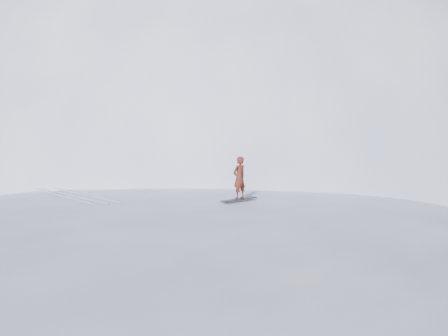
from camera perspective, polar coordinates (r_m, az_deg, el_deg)
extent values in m
plane|color=white|center=(13.46, -9.24, -15.92)|extent=(400.00, 400.00, 0.00)
ellipsoid|color=white|center=(16.46, -10.52, -12.20)|extent=(36.00, 28.00, 4.80)
ellipsoid|color=white|center=(46.61, 1.87, -1.59)|extent=(60.00, 56.00, 56.00)
ellipsoid|color=white|center=(35.31, -8.22, -3.45)|extent=(28.00, 24.00, 18.00)
ellipsoid|color=white|center=(14.12, 15.94, -15.07)|extent=(5.00, 4.50, 0.70)
ellipsoid|color=white|center=(18.39, -23.15, -10.72)|extent=(7.00, 6.30, 1.00)
ellipsoid|color=white|center=(20.31, 4.19, -9.01)|extent=(4.00, 3.60, 0.60)
cube|color=black|center=(14.67, 2.20, -4.46)|extent=(1.70, 0.60, 0.03)
imported|color=maroon|center=(14.58, 2.21, -1.40)|extent=(0.62, 0.46, 1.55)
cube|color=silver|center=(16.85, -22.14, -3.63)|extent=(1.01, 5.93, 0.04)
cube|color=silver|center=(16.92, -21.10, -3.58)|extent=(1.19, 5.90, 0.04)
cube|color=silver|center=(17.03, -19.52, -3.49)|extent=(1.17, 5.91, 0.04)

